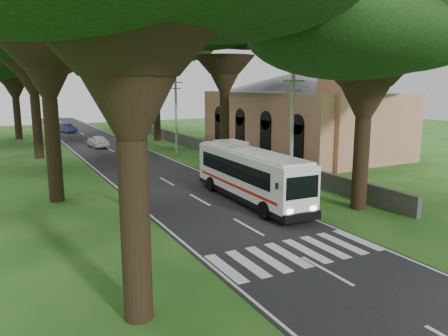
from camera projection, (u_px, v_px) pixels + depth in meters
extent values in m
plane|color=#1A4C15|center=(270.00, 239.00, 20.52)|extent=(140.00, 140.00, 0.00)
cube|color=black|center=(128.00, 160.00, 42.32)|extent=(8.00, 120.00, 0.04)
cube|color=silver|center=(295.00, 254.00, 18.78)|extent=(8.00, 3.00, 0.01)
cube|color=#383533|center=(215.00, 149.00, 45.41)|extent=(0.35, 50.00, 1.20)
cube|color=tan|center=(298.00, 122.00, 47.25)|extent=(12.00, 22.00, 6.40)
pyramid|color=#595960|center=(299.00, 71.00, 46.23)|extent=(14.00, 24.00, 2.20)
cube|color=tan|center=(342.00, 111.00, 36.83)|extent=(3.00, 3.00, 10.00)
cone|color=#595960|center=(345.00, 40.00, 35.74)|extent=(4.00, 4.00, 1.60)
cylinder|color=gray|center=(292.00, 136.00, 27.49)|extent=(0.24, 0.24, 8.00)
cube|color=gray|center=(293.00, 81.00, 26.85)|extent=(1.60, 0.10, 0.10)
cube|color=gray|center=(293.00, 91.00, 26.97)|extent=(1.20, 0.10, 0.10)
cylinder|color=gray|center=(176.00, 116.00, 44.93)|extent=(0.24, 0.24, 8.00)
cube|color=gray|center=(175.00, 82.00, 44.29)|extent=(1.60, 0.10, 0.10)
cube|color=gray|center=(176.00, 88.00, 44.40)|extent=(1.20, 0.10, 0.10)
cylinder|color=gray|center=(125.00, 107.00, 62.37)|extent=(0.24, 0.24, 8.00)
cube|color=gray|center=(124.00, 83.00, 61.73)|extent=(1.60, 0.10, 0.10)
cube|color=gray|center=(124.00, 87.00, 61.84)|extent=(1.20, 0.10, 0.10)
cylinder|color=black|center=(136.00, 232.00, 13.12)|extent=(0.90, 0.90, 5.60)
cone|color=black|center=(129.00, 73.00, 12.24)|extent=(3.20, 3.20, 3.80)
cylinder|color=black|center=(54.00, 151.00, 26.77)|extent=(0.90, 0.90, 6.33)
cone|color=black|center=(47.00, 66.00, 25.82)|extent=(3.20, 3.20, 3.80)
cylinder|color=black|center=(37.00, 127.00, 42.71)|extent=(0.90, 0.90, 6.14)
cone|color=black|center=(33.00, 75.00, 41.78)|extent=(3.20, 3.20, 3.80)
ellipsoid|color=black|center=(29.00, 25.00, 40.91)|extent=(13.70, 13.70, 5.75)
cylinder|color=black|center=(18.00, 119.00, 58.02)|extent=(0.90, 0.90, 5.42)
cone|color=black|center=(14.00, 84.00, 57.15)|extent=(3.20, 3.20, 3.80)
ellipsoid|color=black|center=(12.00, 54.00, 56.45)|extent=(15.12, 15.12, 6.35)
cylinder|color=black|center=(361.00, 165.00, 25.16)|extent=(0.90, 0.90, 5.27)
cone|color=black|center=(365.00, 85.00, 24.31)|extent=(3.20, 3.20, 3.80)
ellipsoid|color=black|center=(369.00, 18.00, 23.65)|extent=(14.61, 14.61, 6.13)
cylinder|color=black|center=(224.00, 128.00, 40.98)|extent=(0.90, 0.90, 6.38)
cone|color=black|center=(224.00, 72.00, 40.02)|extent=(3.20, 3.20, 3.80)
ellipsoid|color=black|center=(224.00, 16.00, 39.10)|extent=(13.32, 13.32, 5.59)
cylinder|color=black|center=(157.00, 116.00, 56.46)|extent=(0.90, 0.90, 6.25)
cone|color=black|center=(156.00, 77.00, 55.52)|extent=(3.20, 3.20, 3.80)
ellipsoid|color=black|center=(155.00, 38.00, 54.63)|extent=(14.41, 14.41, 6.05)
cylinder|color=black|center=(128.00, 111.00, 72.64)|extent=(0.90, 0.90, 5.85)
cone|color=black|center=(126.00, 81.00, 71.74)|extent=(3.20, 3.20, 3.80)
ellipsoid|color=black|center=(125.00, 55.00, 70.94)|extent=(12.65, 12.65, 5.31)
cube|color=white|center=(250.00, 174.00, 26.95)|extent=(2.57, 10.89, 2.66)
cube|color=black|center=(248.00, 167.00, 27.12)|extent=(2.57, 8.91, 0.99)
cube|color=black|center=(250.00, 194.00, 27.19)|extent=(2.61, 10.93, 0.32)
cube|color=red|center=(250.00, 184.00, 27.07)|extent=(2.59, 9.81, 0.16)
cube|color=white|center=(251.00, 152.00, 26.69)|extent=(2.37, 10.35, 0.16)
cylinder|color=black|center=(264.00, 210.00, 23.51)|extent=(0.34, 1.00, 0.99)
cylinder|color=black|center=(299.00, 205.00, 24.47)|extent=(0.34, 1.00, 0.99)
cylinder|color=black|center=(211.00, 184.00, 29.74)|extent=(0.34, 1.00, 0.99)
cylinder|color=black|center=(240.00, 181.00, 30.70)|extent=(0.34, 1.00, 0.99)
imported|color=silver|center=(98.00, 141.00, 50.48)|extent=(2.11, 4.33, 1.42)
imported|color=navy|center=(66.00, 128.00, 66.16)|extent=(2.69, 4.33, 1.35)
imported|color=black|center=(123.00, 190.00, 26.37)|extent=(0.50, 0.70, 1.81)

